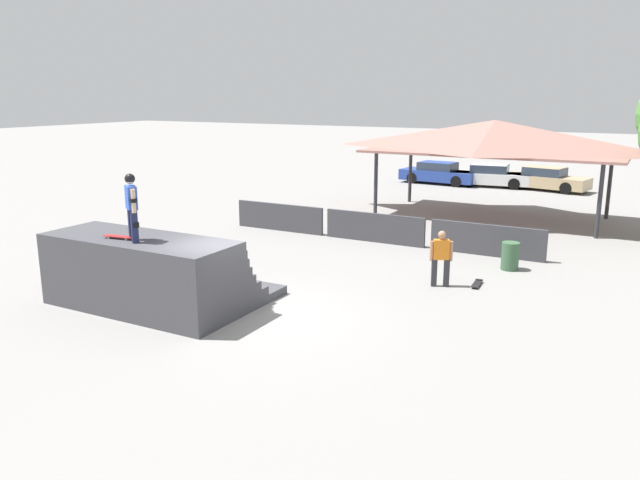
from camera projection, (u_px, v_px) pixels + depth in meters
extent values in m
plane|color=gray|center=(241.00, 316.00, 15.00)|extent=(160.00, 160.00, 0.00)
cube|color=#424247|center=(168.00, 294.00, 16.29)|extent=(5.06, 3.66, 0.23)
cube|color=#424247|center=(156.00, 290.00, 15.86)|extent=(5.06, 2.78, 0.23)
cube|color=#424247|center=(150.00, 284.00, 15.67)|extent=(5.06, 2.46, 0.23)
cube|color=#424247|center=(147.00, 276.00, 15.52)|extent=(5.06, 2.24, 0.23)
cube|color=#424247|center=(144.00, 268.00, 15.41)|extent=(5.06, 2.09, 0.23)
cube|color=#424247|center=(142.00, 260.00, 15.31)|extent=(5.06, 1.98, 0.23)
cube|color=#424247|center=(140.00, 251.00, 15.22)|extent=(5.06, 1.90, 0.23)
cube|color=#424247|center=(139.00, 242.00, 15.15)|extent=(5.06, 1.86, 0.23)
cylinder|color=silver|center=(165.00, 232.00, 15.91)|extent=(4.96, 0.07, 0.07)
cube|color=#1E2347|center=(135.00, 227.00, 14.52)|extent=(0.20, 0.20, 0.78)
cube|color=black|center=(136.00, 225.00, 14.52)|extent=(0.22, 0.21, 0.11)
cube|color=#1E2347|center=(132.00, 224.00, 14.81)|extent=(0.20, 0.20, 0.78)
cube|color=black|center=(133.00, 222.00, 14.81)|extent=(0.22, 0.21, 0.11)
cube|color=blue|center=(131.00, 197.00, 14.51)|extent=(0.47, 0.41, 0.55)
cylinder|color=beige|center=(133.00, 201.00, 14.30)|extent=(0.14, 0.14, 0.55)
cylinder|color=black|center=(133.00, 201.00, 14.29)|extent=(0.22, 0.22, 0.08)
cylinder|color=beige|center=(129.00, 198.00, 14.75)|extent=(0.14, 0.14, 0.55)
cylinder|color=black|center=(129.00, 197.00, 14.75)|extent=(0.22, 0.22, 0.08)
sphere|color=beige|center=(130.00, 180.00, 14.42)|extent=(0.21, 0.21, 0.21)
sphere|color=black|center=(130.00, 179.00, 14.41)|extent=(0.24, 0.24, 0.24)
cylinder|color=silver|center=(130.00, 238.00, 14.97)|extent=(0.06, 0.04, 0.05)
cylinder|color=silver|center=(126.00, 239.00, 14.84)|extent=(0.06, 0.04, 0.05)
cylinder|color=silver|center=(112.00, 236.00, 15.15)|extent=(0.06, 0.04, 0.05)
cylinder|color=silver|center=(109.00, 238.00, 15.02)|extent=(0.06, 0.04, 0.05)
cube|color=#B22323|center=(119.00, 236.00, 14.99)|extent=(0.84, 0.31, 0.02)
cube|color=#B22323|center=(132.00, 237.00, 14.85)|extent=(0.13, 0.21, 0.02)
cube|color=#2D2D33|center=(434.00, 273.00, 17.25)|extent=(0.19, 0.19, 0.78)
cube|color=#2D2D33|center=(446.00, 273.00, 17.24)|extent=(0.19, 0.19, 0.78)
cube|color=orange|center=(441.00, 249.00, 17.09)|extent=(0.47, 0.37, 0.55)
cylinder|color=#A87A5B|center=(432.00, 251.00, 17.12)|extent=(0.14, 0.14, 0.55)
cylinder|color=#A87A5B|center=(451.00, 251.00, 17.09)|extent=(0.14, 0.14, 0.55)
sphere|color=#A87A5B|center=(442.00, 235.00, 17.00)|extent=(0.21, 0.21, 0.21)
cylinder|color=red|center=(476.00, 282.00, 17.61)|extent=(0.03, 0.05, 0.05)
cylinder|color=red|center=(481.00, 283.00, 17.55)|extent=(0.03, 0.05, 0.05)
cylinder|color=red|center=(473.00, 287.00, 17.18)|extent=(0.03, 0.05, 0.05)
cylinder|color=red|center=(478.00, 288.00, 17.13)|extent=(0.03, 0.05, 0.05)
cube|color=black|center=(477.00, 284.00, 17.36)|extent=(0.26, 0.78, 0.02)
cube|color=black|center=(479.00, 280.00, 17.67)|extent=(0.21, 0.11, 0.02)
cube|color=#3D3D42|center=(280.00, 217.00, 24.25)|extent=(3.79, 0.12, 1.05)
cube|color=#3D3D42|center=(375.00, 228.00, 22.36)|extent=(3.79, 0.12, 1.05)
cube|color=#3D3D42|center=(487.00, 240.00, 20.48)|extent=(3.79, 0.12, 1.05)
cylinder|color=#2D2D33|center=(376.00, 185.00, 26.91)|extent=(0.16, 0.16, 2.76)
cylinder|color=#2D2D33|center=(600.00, 201.00, 22.74)|extent=(0.16, 0.16, 2.76)
cylinder|color=#2D2D33|center=(410.00, 174.00, 30.47)|extent=(0.16, 0.16, 2.76)
cylinder|color=#2D2D33|center=(609.00, 187.00, 26.31)|extent=(0.16, 0.16, 2.76)
cube|color=#9E6B60|center=(493.00, 152.00, 26.28)|extent=(10.48, 4.91, 0.10)
pyramid|color=#9E6B60|center=(494.00, 135.00, 26.12)|extent=(10.27, 4.82, 1.28)
cylinder|color=#385B3D|center=(510.00, 256.00, 18.86)|extent=(0.52, 0.52, 0.85)
cube|color=navy|center=(439.00, 175.00, 36.79)|extent=(4.64, 2.05, 0.62)
cube|color=#283342|center=(438.00, 166.00, 36.73)|extent=(2.20, 1.58, 0.46)
cube|color=navy|center=(438.00, 162.00, 36.67)|extent=(2.11, 1.53, 0.04)
cylinder|color=black|center=(466.00, 179.00, 36.70)|extent=(0.65, 0.25, 0.64)
cylinder|color=black|center=(456.00, 182.00, 35.47)|extent=(0.65, 0.25, 0.64)
cylinder|color=black|center=(423.00, 175.00, 38.18)|extent=(0.65, 0.25, 0.64)
cylinder|color=black|center=(412.00, 178.00, 36.96)|extent=(0.65, 0.25, 0.64)
cube|color=silver|center=(491.00, 178.00, 35.66)|extent=(4.57, 2.19, 0.62)
cube|color=#283342|center=(490.00, 169.00, 35.58)|extent=(2.19, 1.65, 0.46)
cube|color=silver|center=(490.00, 165.00, 35.52)|extent=(2.09, 1.61, 0.04)
cylinder|color=black|center=(517.00, 180.00, 35.90)|extent=(0.66, 0.27, 0.64)
cylinder|color=black|center=(514.00, 184.00, 34.50)|extent=(0.66, 0.27, 0.64)
cylinder|color=black|center=(469.00, 178.00, 36.89)|extent=(0.66, 0.27, 0.64)
cylinder|color=black|center=(465.00, 181.00, 35.49)|extent=(0.66, 0.27, 0.64)
cube|color=tan|center=(546.00, 181.00, 34.32)|extent=(4.73, 2.53, 0.62)
cube|color=#283342|center=(545.00, 172.00, 34.27)|extent=(2.32, 1.78, 0.46)
cube|color=tan|center=(545.00, 167.00, 34.22)|extent=(2.22, 1.73, 0.04)
cylinder|color=black|center=(576.00, 185.00, 34.04)|extent=(0.67, 0.33, 0.64)
cylinder|color=black|center=(566.00, 188.00, 32.94)|extent=(0.67, 0.33, 0.64)
cylinder|color=black|center=(527.00, 181.00, 35.78)|extent=(0.67, 0.33, 0.64)
cylinder|color=black|center=(516.00, 184.00, 34.68)|extent=(0.67, 0.33, 0.64)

